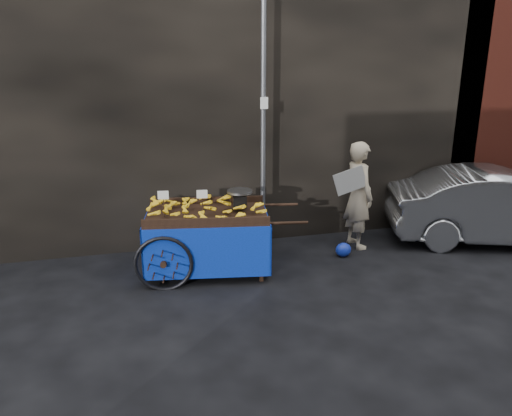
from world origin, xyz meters
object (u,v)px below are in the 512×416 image
object	(u,v)px
banana_cart	(203,219)
parked_car	(503,207)
vendor	(358,195)
plastic_bag	(343,250)

from	to	relation	value
banana_cart	parked_car	xyz separation A→B (m)	(5.15, -0.06, -0.19)
vendor	parked_car	bearing A→B (deg)	-106.87
parked_car	plastic_bag	bearing A→B (deg)	108.06
vendor	banana_cart	bearing A→B (deg)	90.60
plastic_bag	parked_car	size ratio (longest dim) A/B	0.07
vendor	parked_car	xyz separation A→B (m)	(2.50, -0.43, -0.27)
banana_cart	plastic_bag	size ratio (longest dim) A/B	10.02
banana_cart	parked_car	bearing A→B (deg)	8.64
vendor	plastic_bag	distance (m)	0.96
plastic_bag	parked_car	world-z (taller)	parked_car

